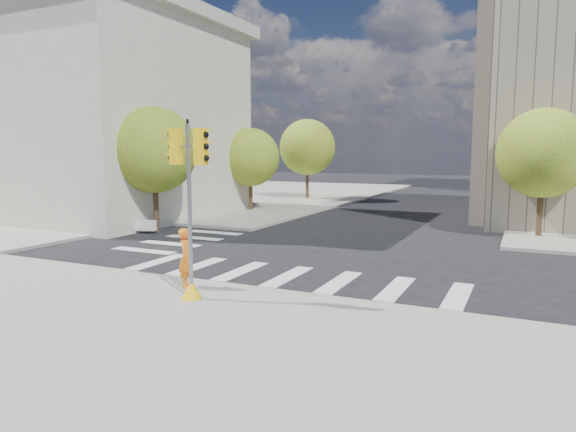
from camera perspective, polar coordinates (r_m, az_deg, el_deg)
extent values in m
plane|color=black|center=(18.84, 2.86, -5.46)|extent=(160.00, 160.00, 0.00)
cube|color=gray|center=(10.05, -22.99, -17.02)|extent=(30.00, 14.00, 0.15)
cube|color=gray|center=(50.93, -6.85, 2.49)|extent=(28.00, 40.00, 0.15)
cube|color=gray|center=(32.21, 29.34, 11.37)|extent=(8.00, 8.00, 14.00)
cube|color=beige|center=(36.84, -22.23, 9.53)|extent=(18.00, 14.00, 12.00)
cube|color=#B2AD9E|center=(37.70, -22.70, 19.12)|extent=(19.00, 15.00, 0.80)
cylinder|color=#382616|center=(27.48, -14.45, 0.87)|extent=(0.28, 0.28, 2.45)
sphere|color=#577B23|center=(27.34, -14.64, 7.10)|extent=(4.40, 4.40, 4.40)
cylinder|color=#382616|center=(35.73, -4.16, 2.23)|extent=(0.28, 0.28, 2.17)
sphere|color=#577B23|center=(35.60, -4.20, 6.54)|extent=(4.00, 4.00, 4.00)
cylinder|color=#382616|center=(44.67, 2.15, 3.50)|extent=(0.28, 0.28, 2.62)
sphere|color=#577B23|center=(44.59, 2.17, 7.65)|extent=(4.80, 4.80, 4.80)
cylinder|color=#382616|center=(27.17, 26.17, 0.22)|extent=(0.28, 0.28, 2.38)
sphere|color=#577B23|center=(27.02, 26.50, 6.28)|extent=(4.20, 4.20, 4.20)
cylinder|color=#382616|center=(39.12, 25.94, 2.21)|extent=(0.28, 0.28, 2.52)
sphere|color=#577B23|center=(39.02, 26.19, 6.75)|extent=(4.60, 4.60, 4.60)
cylinder|color=#382616|center=(51.10, 25.81, 3.05)|extent=(0.28, 0.28, 2.27)
sphere|color=#577B23|center=(51.02, 25.97, 6.12)|extent=(4.00, 4.00, 4.00)
cylinder|color=black|center=(31.03, 27.30, 6.41)|extent=(0.12, 0.12, 8.00)
cube|color=black|center=(31.30, 27.72, 13.74)|extent=(0.35, 0.18, 0.22)
cylinder|color=black|center=(45.02, 26.71, 6.40)|extent=(0.12, 0.12, 8.00)
cube|color=black|center=(45.21, 26.99, 11.47)|extent=(0.35, 0.18, 0.22)
cone|color=yellow|center=(14.27, -10.67, -8.02)|extent=(0.56, 0.56, 0.50)
cylinder|color=gray|center=(13.87, -10.87, 0.36)|extent=(0.11, 0.11, 4.69)
cylinder|color=black|center=(13.81, -11.10, 10.27)|extent=(0.07, 0.07, 0.12)
cylinder|color=gray|center=(13.78, -11.04, 7.57)|extent=(0.90, 0.09, 0.06)
cube|color=yellow|center=(14.00, -12.34, 7.53)|extent=(0.31, 0.23, 0.95)
cube|color=yellow|center=(13.57, -9.70, 7.61)|extent=(0.31, 0.23, 0.95)
imported|color=orange|center=(15.33, -11.25, -4.58)|extent=(0.66, 0.76, 1.75)
cube|color=white|center=(28.29, -20.03, -0.85)|extent=(5.93, 1.78, 0.50)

